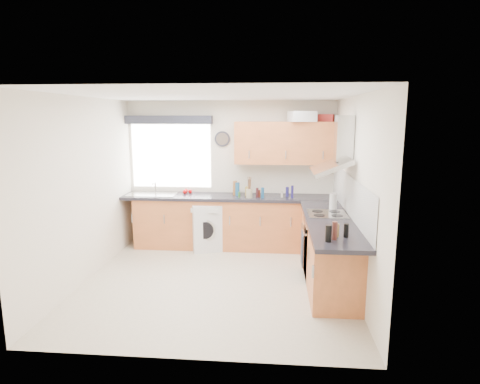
# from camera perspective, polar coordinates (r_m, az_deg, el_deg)

# --- Properties ---
(ground_plane) EXTENTS (3.60, 3.60, 0.00)m
(ground_plane) POSITION_cam_1_polar(r_m,az_deg,el_deg) (5.65, -3.35, -12.61)
(ground_plane) COLOR beige
(ceiling) EXTENTS (3.60, 3.60, 0.02)m
(ceiling) POSITION_cam_1_polar(r_m,az_deg,el_deg) (5.20, -3.65, 13.60)
(ceiling) COLOR white
(ceiling) RESTS_ON wall_back
(wall_back) EXTENTS (3.60, 0.02, 2.50)m
(wall_back) POSITION_cam_1_polar(r_m,az_deg,el_deg) (7.05, -1.36, 2.66)
(wall_back) COLOR silver
(wall_back) RESTS_ON ground_plane
(wall_front) EXTENTS (3.60, 0.02, 2.50)m
(wall_front) POSITION_cam_1_polar(r_m,az_deg,el_deg) (3.56, -7.73, -5.46)
(wall_front) COLOR silver
(wall_front) RESTS_ON ground_plane
(wall_left) EXTENTS (0.02, 3.60, 2.50)m
(wall_left) POSITION_cam_1_polar(r_m,az_deg,el_deg) (5.82, -21.30, 0.22)
(wall_left) COLOR silver
(wall_left) RESTS_ON ground_plane
(wall_right) EXTENTS (0.02, 3.60, 2.50)m
(wall_right) POSITION_cam_1_polar(r_m,az_deg,el_deg) (5.33, 16.02, -0.37)
(wall_right) COLOR silver
(wall_right) RESTS_ON ground_plane
(window) EXTENTS (1.40, 0.02, 1.10)m
(window) POSITION_cam_1_polar(r_m,az_deg,el_deg) (7.19, -9.76, 5.08)
(window) COLOR silver
(window) RESTS_ON wall_back
(window_blind) EXTENTS (1.50, 0.18, 0.14)m
(window_blind) POSITION_cam_1_polar(r_m,az_deg,el_deg) (7.07, -10.11, 10.09)
(window_blind) COLOR #262833
(window_blind) RESTS_ON wall_back
(splashback) EXTENTS (0.01, 3.00, 0.54)m
(splashback) POSITION_cam_1_polar(r_m,az_deg,el_deg) (5.63, 15.32, -0.48)
(splashback) COLOR white
(splashback) RESTS_ON wall_right
(base_cab_back) EXTENTS (3.00, 0.58, 0.86)m
(base_cab_back) POSITION_cam_1_polar(r_m,az_deg,el_deg) (6.94, -2.42, -4.39)
(base_cab_back) COLOR #AD5C30
(base_cab_back) RESTS_ON ground_plane
(base_cab_corner) EXTENTS (0.60, 0.60, 0.86)m
(base_cab_corner) POSITION_cam_1_polar(r_m,az_deg,el_deg) (6.92, 10.88, -4.63)
(base_cab_corner) COLOR #AD5C30
(base_cab_corner) RESTS_ON ground_plane
(base_cab_right) EXTENTS (0.58, 2.10, 0.86)m
(base_cab_right) POSITION_cam_1_polar(r_m,az_deg,el_deg) (5.63, 12.38, -8.24)
(base_cab_right) COLOR #AD5C30
(base_cab_right) RESTS_ON ground_plane
(worktop_back) EXTENTS (3.60, 0.62, 0.05)m
(worktop_back) POSITION_cam_1_polar(r_m,az_deg,el_deg) (6.81, -1.63, -0.73)
(worktop_back) COLOR black
(worktop_back) RESTS_ON base_cab_back
(worktop_right) EXTENTS (0.62, 2.42, 0.05)m
(worktop_right) POSITION_cam_1_polar(r_m,az_deg,el_deg) (5.36, 12.67, -4.16)
(worktop_right) COLOR black
(worktop_right) RESTS_ON base_cab_right
(sink) EXTENTS (0.84, 0.46, 0.10)m
(sink) POSITION_cam_1_polar(r_m,az_deg,el_deg) (7.08, -12.39, -0.02)
(sink) COLOR #ACACAC
(sink) RESTS_ON worktop_back
(oven) EXTENTS (0.56, 0.58, 0.85)m
(oven) POSITION_cam_1_polar(r_m,az_deg,el_deg) (5.78, 12.09, -7.81)
(oven) COLOR black
(oven) RESTS_ON ground_plane
(hob_plate) EXTENTS (0.52, 0.52, 0.01)m
(hob_plate) POSITION_cam_1_polar(r_m,az_deg,el_deg) (5.64, 12.28, -3.06)
(hob_plate) COLOR #ACACAC
(hob_plate) RESTS_ON worktop_right
(extractor_hood) EXTENTS (0.52, 0.78, 0.66)m
(extractor_hood) POSITION_cam_1_polar(r_m,az_deg,el_deg) (5.52, 13.67, 5.57)
(extractor_hood) COLOR #ACACAC
(extractor_hood) RESTS_ON wall_right
(upper_cabinets) EXTENTS (1.70, 0.35, 0.70)m
(upper_cabinets) POSITION_cam_1_polar(r_m,az_deg,el_deg) (6.78, 6.52, 6.95)
(upper_cabinets) COLOR #AD5C30
(upper_cabinets) RESTS_ON wall_back
(washing_machine) EXTENTS (0.68, 0.67, 0.79)m
(washing_machine) POSITION_cam_1_polar(r_m,az_deg,el_deg) (6.88, -4.63, -4.85)
(washing_machine) COLOR silver
(washing_machine) RESTS_ON ground_plane
(wall_clock) EXTENTS (0.26, 0.04, 0.26)m
(wall_clock) POSITION_cam_1_polar(r_m,az_deg,el_deg) (6.96, -2.55, 7.54)
(wall_clock) COLOR #262833
(wall_clock) RESTS_ON wall_back
(casserole) EXTENTS (0.47, 0.40, 0.17)m
(casserole) POSITION_cam_1_polar(r_m,az_deg,el_deg) (6.67, 8.83, 10.57)
(casserole) COLOR silver
(casserole) RESTS_ON upper_cabinets
(storage_box) EXTENTS (0.31, 0.28, 0.12)m
(storage_box) POSITION_cam_1_polar(r_m,az_deg,el_deg) (6.91, 12.06, 10.26)
(storage_box) COLOR red
(storage_box) RESTS_ON upper_cabinets
(utensil_pot) EXTENTS (0.12, 0.12, 0.14)m
(utensil_pot) POSITION_cam_1_polar(r_m,az_deg,el_deg) (6.62, 1.34, -0.22)
(utensil_pot) COLOR gray
(utensil_pot) RESTS_ON worktop_back
(kitchen_roll) EXTENTS (0.13, 0.13, 0.24)m
(kitchen_roll) POSITION_cam_1_polar(r_m,az_deg,el_deg) (5.92, 13.12, -1.34)
(kitchen_roll) COLOR silver
(kitchen_roll) RESTS_ON worktop_right
(tomato_cluster) EXTENTS (0.18, 0.18, 0.07)m
(tomato_cluster) POSITION_cam_1_polar(r_m,az_deg,el_deg) (7.07, -7.56, 0.10)
(tomato_cluster) COLOR #BA0103
(tomato_cluster) RESTS_ON worktop_back
(jar_0) EXTENTS (0.04, 0.04, 0.21)m
(jar_0) POSITION_cam_1_polar(r_m,az_deg,el_deg) (6.65, 7.44, 0.03)
(jar_0) COLOR navy
(jar_0) RESTS_ON worktop_back
(jar_1) EXTENTS (0.04, 0.04, 0.12)m
(jar_1) POSITION_cam_1_polar(r_m,az_deg,el_deg) (6.68, 2.76, -0.22)
(jar_1) COLOR maroon
(jar_1) RESTS_ON worktop_back
(jar_2) EXTENTS (0.06, 0.06, 0.16)m
(jar_2) POSITION_cam_1_polar(r_m,az_deg,el_deg) (6.78, 6.74, 0.04)
(jar_2) COLOR navy
(jar_2) RESTS_ON worktop_back
(jar_3) EXTENTS (0.07, 0.07, 0.22)m
(jar_3) POSITION_cam_1_polar(r_m,az_deg,el_deg) (6.81, -0.37, 0.43)
(jar_3) COLOR navy
(jar_3) RESTS_ON worktop_back
(jar_4) EXTENTS (0.04, 0.04, 0.09)m
(jar_4) POSITION_cam_1_polar(r_m,az_deg,el_deg) (6.65, -0.11, -0.39)
(jar_4) COLOR #25521D
(jar_4) RESTS_ON worktop_back
(jar_5) EXTENTS (0.07, 0.07, 0.15)m
(jar_5) POSITION_cam_1_polar(r_m,az_deg,el_deg) (6.82, 1.02, 0.14)
(jar_5) COLOR olive
(jar_5) RESTS_ON worktop_back
(jar_6) EXTENTS (0.07, 0.07, 0.24)m
(jar_6) POSITION_cam_1_polar(r_m,az_deg,el_deg) (6.84, -0.72, 0.57)
(jar_6) COLOR brown
(jar_6) RESTS_ON worktop_back
(jar_7) EXTENTS (0.04, 0.04, 0.10)m
(jar_7) POSITION_cam_1_polar(r_m,az_deg,el_deg) (6.68, 5.99, -0.36)
(jar_7) COLOR #B4A89A
(jar_7) RESTS_ON worktop_back
(jar_8) EXTENTS (0.05, 0.05, 0.17)m
(jar_8) POSITION_cam_1_polar(r_m,az_deg,el_deg) (6.61, 3.23, -0.11)
(jar_8) COLOR navy
(jar_8) RESTS_ON worktop_back
(jar_9) EXTENTS (0.04, 0.04, 0.16)m
(jar_9) POSITION_cam_1_polar(r_m,az_deg,el_deg) (6.64, 2.45, -0.10)
(jar_9) COLOR #381416
(jar_9) RESTS_ON worktop_back
(jar_10) EXTENTS (0.05, 0.05, 0.26)m
(jar_10) POSITION_cam_1_polar(r_m,az_deg,el_deg) (6.91, 1.32, 0.72)
(jar_10) COLOR black
(jar_10) RESTS_ON worktop_back
(bottle_0) EXTENTS (0.07, 0.07, 0.18)m
(bottle_0) POSITION_cam_1_polar(r_m,az_deg,el_deg) (4.42, 12.47, -5.78)
(bottle_0) COLOR black
(bottle_0) RESTS_ON worktop_right
(bottle_1) EXTENTS (0.05, 0.05, 0.15)m
(bottle_1) POSITION_cam_1_polar(r_m,az_deg,el_deg) (4.62, 13.61, -5.32)
(bottle_1) COLOR olive
(bottle_1) RESTS_ON worktop_right
(bottle_2) EXTENTS (0.06, 0.06, 0.15)m
(bottle_2) POSITION_cam_1_polar(r_m,az_deg,el_deg) (4.63, 14.87, -5.31)
(bottle_2) COLOR black
(bottle_2) RESTS_ON worktop_right
(bottle_3) EXTENTS (0.06, 0.06, 0.20)m
(bottle_3) POSITION_cam_1_polar(r_m,az_deg,el_deg) (4.50, 13.32, -5.37)
(bottle_3) COLOR #491F1A
(bottle_3) RESTS_ON worktop_right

